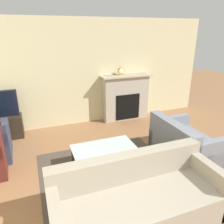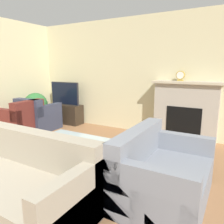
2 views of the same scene
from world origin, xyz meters
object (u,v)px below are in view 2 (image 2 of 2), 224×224
Objects in this scene: tv at (65,93)px; mantel_clock at (180,76)px; armchair_by_window at (20,122)px; armchair_accent at (38,118)px; couch_sectional at (4,180)px; couch_loveseat at (161,175)px; potted_plant at (36,106)px; coffee_table at (73,141)px.

tv is 4.43× the size of mantel_clock.
armchair_by_window is 0.49m from armchair_accent.
tv is 1.04m from armchair_accent.
tv is 0.41× the size of couch_sectional.
armchair_accent is (-3.57, 1.32, 0.01)m from couch_loveseat.
potted_plant is at bearing -176.07° from armchair_by_window.
couch_loveseat is 3.74m from armchair_by_window.
armchair_by_window reaches higher than coffee_table.
armchair_by_window is at bearing 164.53° from coffee_table.
armchair_accent is 0.33m from potted_plant.
couch_loveseat is at bearing -32.58° from tv.
coffee_table is at bearing -27.99° from potted_plant.
armchair_by_window is at bearing -98.36° from tv.
couch_sectional is 2.80m from armchair_by_window.
couch_loveseat is 3.99m from potted_plant.
mantel_clock reaches higher than armchair_by_window.
armchair_by_window is 0.82× the size of coffee_table.
couch_sectional is 1.83m from couch_loveseat.
armchair_accent is 4.20× the size of mantel_clock.
tv is 0.88m from potted_plant.
potted_plant is 4.39× the size of mantel_clock.
tv is 1.48m from armchair_by_window.
couch_sectional is at bearing -88.55° from coffee_table.
coffee_table is (-0.03, 1.26, 0.08)m from couch_sectional.
couch_loveseat is 1.59m from coffee_table.
tv is at bearing 120.90° from couch_sectional.
coffee_table is 2.45m from potted_plant.
coffee_table is at bearing 91.45° from couch_sectional.
potted_plant is (-3.72, 1.41, 0.29)m from couch_loveseat.
couch_sectional is 3.68m from mantel_clock.
armchair_by_window is 0.64m from potted_plant.
couch_loveseat is 1.49× the size of armchair_accent.
potted_plant reaches higher than armchair_by_window.
armchair_accent is at bearing -30.36° from potted_plant.
couch_loveseat is at bearing -9.60° from coffee_table.
couch_sectional is at bearing 122.91° from couch_loveseat.
tv reaches higher than coffee_table.
couch_loveseat is at bearing -20.75° from potted_plant.
tv reaches higher than armchair_accent.
couch_sectional is 1.26m from coffee_table.
potted_plant is at bearing 152.01° from coffee_table.
armchair_accent is at bearing 69.67° from couch_loveseat.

